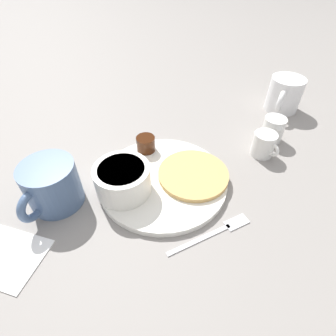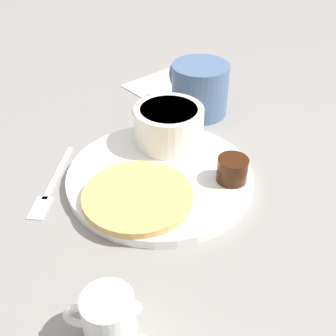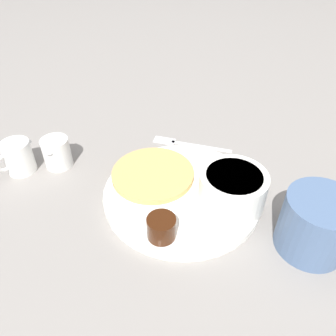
{
  "view_description": "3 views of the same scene",
  "coord_description": "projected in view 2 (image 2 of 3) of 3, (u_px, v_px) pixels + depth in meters",
  "views": [
    {
      "loc": [
        0.16,
        -0.31,
        0.37
      ],
      "look_at": [
        0.01,
        -0.0,
        0.04
      ],
      "focal_mm": 28.0,
      "sensor_mm": 36.0,
      "label": 1
    },
    {
      "loc": [
        0.22,
        0.37,
        0.35
      ],
      "look_at": [
        -0.0,
        0.02,
        0.03
      ],
      "focal_mm": 45.0,
      "sensor_mm": 36.0,
      "label": 2
    },
    {
      "loc": [
        -0.33,
        0.16,
        0.36
      ],
      "look_at": [
        0.02,
        0.02,
        0.05
      ],
      "focal_mm": 35.0,
      "sensor_mm": 36.0,
      "label": 3
    }
  ],
  "objects": [
    {
      "name": "butter_ramekin",
      "position": [
        180.0,
        127.0,
        0.61
      ],
      "size": [
        0.04,
        0.04,
        0.04
      ],
      "color": "white",
      "rests_on": "plate"
    },
    {
      "name": "ground_plane",
      "position": [
        160.0,
        180.0,
        0.55
      ],
      "size": [
        4.0,
        4.0,
        0.0
      ],
      "primitive_type": "plane",
      "color": "gray"
    },
    {
      "name": "syrup_cup",
      "position": [
        232.0,
        170.0,
        0.53
      ],
      "size": [
        0.04,
        0.04,
        0.03
      ],
      "color": "#38190A",
      "rests_on": "plate"
    },
    {
      "name": "coffee_mug",
      "position": [
        199.0,
        89.0,
        0.68
      ],
      "size": [
        0.09,
        0.12,
        0.08
      ],
      "color": "slate",
      "rests_on": "ground_plane"
    },
    {
      "name": "fork",
      "position": [
        50.0,
        188.0,
        0.54
      ],
      "size": [
        0.1,
        0.13,
        0.0
      ],
      "color": "silver",
      "rests_on": "ground_plane"
    },
    {
      "name": "creamer_pitcher_near",
      "position": [
        108.0,
        318.0,
        0.36
      ],
      "size": [
        0.06,
        0.05,
        0.05
      ],
      "color": "white",
      "rests_on": "ground_plane"
    },
    {
      "name": "bowl",
      "position": [
        169.0,
        124.0,
        0.59
      ],
      "size": [
        0.1,
        0.1,
        0.05
      ],
      "color": "white",
      "rests_on": "plate"
    },
    {
      "name": "napkin",
      "position": [
        161.0,
        84.0,
        0.78
      ],
      "size": [
        0.13,
        0.11,
        0.0
      ],
      "color": "white",
      "rests_on": "ground_plane"
    },
    {
      "name": "plate",
      "position": [
        160.0,
        176.0,
        0.55
      ],
      "size": [
        0.24,
        0.24,
        0.01
      ],
      "color": "white",
      "rests_on": "ground_plane"
    },
    {
      "name": "pancake_stack",
      "position": [
        137.0,
        196.0,
        0.5
      ],
      "size": [
        0.13,
        0.13,
        0.01
      ],
      "color": "tan",
      "rests_on": "plate"
    }
  ]
}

